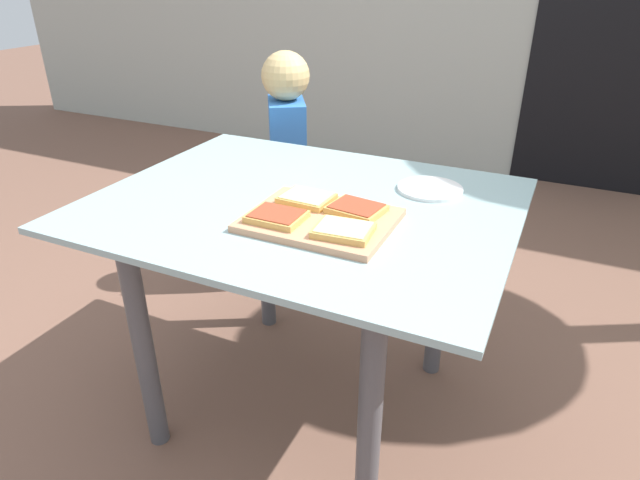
# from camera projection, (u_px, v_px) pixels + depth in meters

# --- Properties ---
(ground_plane) EXTENTS (16.00, 16.00, 0.00)m
(ground_plane) POSITION_uv_depth(u_px,v_px,m) (306.00, 401.00, 1.80)
(ground_plane) COLOR brown
(house_door) EXTENTS (0.90, 0.02, 2.00)m
(house_door) POSITION_uv_depth(u_px,v_px,m) (621.00, 20.00, 3.05)
(house_door) COLOR black
(house_door) RESTS_ON ground
(dining_table) EXTENTS (1.12, 0.89, 0.72)m
(dining_table) POSITION_uv_depth(u_px,v_px,m) (304.00, 243.00, 1.53)
(dining_table) COLOR #90AFB2
(dining_table) RESTS_ON ground
(cutting_board) EXTENTS (0.36, 0.28, 0.02)m
(cutting_board) POSITION_uv_depth(u_px,v_px,m) (320.00, 220.00, 1.34)
(cutting_board) COLOR tan
(cutting_board) RESTS_ON dining_table
(pizza_slice_far_left) EXTENTS (0.14, 0.11, 0.02)m
(pizza_slice_far_left) POSITION_uv_depth(u_px,v_px,m) (307.00, 198.00, 1.42)
(pizza_slice_far_left) COLOR tan
(pizza_slice_far_left) RESTS_ON cutting_board
(pizza_slice_far_right) EXTENTS (0.15, 0.12, 0.02)m
(pizza_slice_far_right) POSITION_uv_depth(u_px,v_px,m) (356.00, 209.00, 1.36)
(pizza_slice_far_right) COLOR tan
(pizza_slice_far_right) RESTS_ON cutting_board
(pizza_slice_near_right) EXTENTS (0.14, 0.12, 0.02)m
(pizza_slice_near_right) POSITION_uv_depth(u_px,v_px,m) (344.00, 230.00, 1.25)
(pizza_slice_near_right) COLOR tan
(pizza_slice_near_right) RESTS_ON cutting_board
(pizza_slice_near_left) EXTENTS (0.13, 0.11, 0.02)m
(pizza_slice_near_left) POSITION_uv_depth(u_px,v_px,m) (277.00, 216.00, 1.32)
(pizza_slice_near_left) COLOR tan
(pizza_slice_near_left) RESTS_ON cutting_board
(plate_white_right) EXTENTS (0.18, 0.18, 0.01)m
(plate_white_right) POSITION_uv_depth(u_px,v_px,m) (430.00, 189.00, 1.54)
(plate_white_right) COLOR white
(plate_white_right) RESTS_ON dining_table
(child_left) EXTENTS (0.24, 0.28, 1.00)m
(child_left) POSITION_uv_depth(u_px,v_px,m) (288.00, 155.00, 2.24)
(child_left) COLOR #2C3F46
(child_left) RESTS_ON ground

